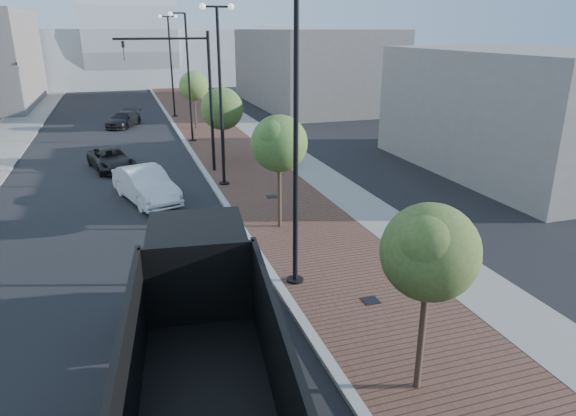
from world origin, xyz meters
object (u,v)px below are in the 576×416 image
object	(u,v)px
white_sedan	(146,185)
pedestrian	(293,150)
dump_truck	(203,345)
dark_car_mid	(111,159)

from	to	relation	value
white_sedan	pedestrian	bearing A→B (deg)	8.19
white_sedan	pedestrian	world-z (taller)	pedestrian
dump_truck	pedestrian	world-z (taller)	dump_truck
pedestrian	dark_car_mid	bearing A→B (deg)	-34.68
dump_truck	white_sedan	bearing A→B (deg)	98.49
dump_truck	dark_car_mid	size ratio (longest dim) A/B	3.00
dump_truck	pedestrian	distance (m)	21.53
white_sedan	dark_car_mid	world-z (taller)	white_sedan
dump_truck	pedestrian	xyz separation A→B (m)	(8.68, 19.70, -0.47)
dark_car_mid	dump_truck	bearing A→B (deg)	-97.78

